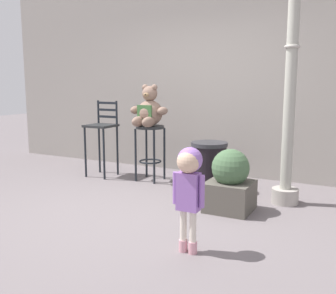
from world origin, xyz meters
TOP-DOWN VIEW (x-y plane):
  - ground_plane at (0.00, 0.00)m, footprint 24.00×24.00m
  - building_wall at (0.00, 2.28)m, footprint 7.79×0.30m
  - bar_stool_with_teddy at (-0.55, 1.30)m, footprint 0.41×0.41m
  - teddy_bear at (-0.55, 1.27)m, footprint 0.57×0.51m
  - child_walking at (0.98, -0.71)m, footprint 0.29×0.23m
  - trash_bin at (0.43, 1.15)m, footprint 0.48×0.48m
  - lamppost at (1.44, 1.06)m, footprint 0.31×0.31m
  - bar_chair_empty at (-1.35, 1.23)m, footprint 0.41×0.41m
  - planter_with_shrub at (0.93, 0.51)m, footprint 0.50×0.50m

SIDE VIEW (x-z plane):
  - ground_plane at x=0.00m, z-range 0.00..0.00m
  - planter_with_shrub at x=0.93m, z-range -0.03..0.67m
  - trash_bin at x=0.43m, z-range 0.00..0.66m
  - bar_stool_with_teddy at x=-0.55m, z-range 0.18..0.98m
  - child_walking at x=0.98m, z-range 0.20..1.11m
  - bar_chair_empty at x=-1.35m, z-range 0.12..1.27m
  - teddy_bear at x=-0.55m, z-range 0.73..1.32m
  - lamppost at x=1.44m, z-range -0.30..2.86m
  - building_wall at x=0.00m, z-range 0.00..3.55m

